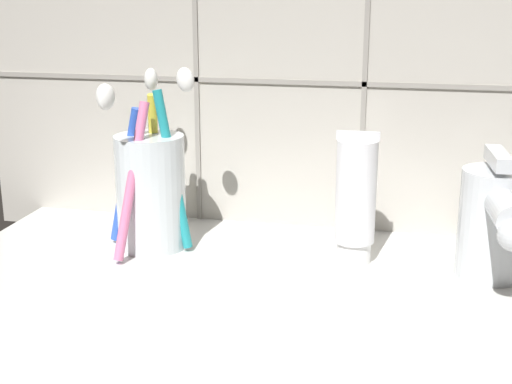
{
  "coord_description": "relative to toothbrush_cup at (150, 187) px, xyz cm",
  "views": [
    {
      "loc": [
        6.51,
        -53.13,
        26.48
      ],
      "look_at": [
        -6.04,
        3.51,
        9.71
      ],
      "focal_mm": 50.0,
      "sensor_mm": 36.0,
      "label": 1
    }
  ],
  "objects": [
    {
      "name": "sink_counter",
      "position": [
        17.58,
        -8.72,
        -7.03
      ],
      "size": [
        69.18,
        37.04,
        2.0
      ],
      "primitive_type": "cube",
      "color": "silver",
      "rests_on": "ground"
    },
    {
      "name": "sink_faucet",
      "position": [
        31.47,
        -1.39,
        -0.67
      ],
      "size": [
        5.78,
        12.1,
        11.17
      ],
      "rotation": [
        0.0,
        0.0,
        -1.49
      ],
      "color": "silver",
      "rests_on": "sink_counter"
    },
    {
      "name": "tile_wall_backsplash",
      "position": [
        17.59,
        10.04,
        14.63
      ],
      "size": [
        79.18,
        1.72,
        45.29
      ],
      "color": "#B7B2A8",
      "rests_on": "ground"
    },
    {
      "name": "toothpaste_tube",
      "position": [
        19.58,
        0.06,
        0.01
      ],
      "size": [
        3.84,
        3.66,
        12.28
      ],
      "color": "white",
      "rests_on": "sink_counter"
    },
    {
      "name": "toothbrush_cup",
      "position": [
        0.0,
        0.0,
        0.0
      ],
      "size": [
        10.55,
        11.44,
        17.67
      ],
      "color": "silver",
      "rests_on": "sink_counter"
    }
  ]
}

